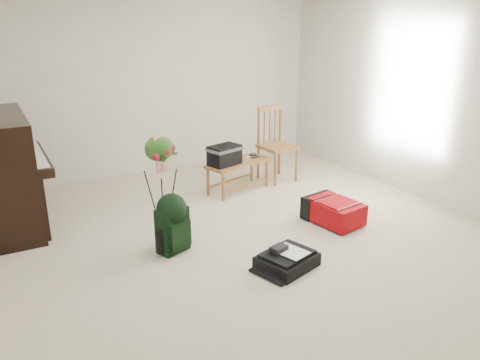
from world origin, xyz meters
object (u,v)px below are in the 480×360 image
piano (6,174)px  dining_chair (276,145)px  red_suitcase (331,210)px  green_backpack (172,220)px  bench (227,156)px  flower_stand (162,191)px  black_duffel (287,260)px

piano → dining_chair: bearing=-1.2°
red_suitcase → green_backpack: (-1.84, 0.18, 0.19)m
bench → flower_stand: 1.65m
green_backpack → red_suitcase: bearing=-26.6°
dining_chair → green_backpack: dining_chair is taller
piano → bench: piano is taller
red_suitcase → flower_stand: size_ratio=0.58×
red_suitcase → black_duffel: size_ratio=1.13×
dining_chair → black_duffel: 2.61m
dining_chair → red_suitcase: 1.65m
piano → dining_chair: (3.46, -0.07, -0.09)m
red_suitcase → black_duffel: (-1.03, -0.63, -0.06)m
green_backpack → flower_stand: size_ratio=0.51×
piano → flower_stand: 1.83m
dining_chair → flower_stand: 2.45m
dining_chair → black_duffel: dining_chair is taller
black_duffel → green_backpack: 1.18m
black_duffel → green_backpack: (-0.81, 0.82, 0.26)m
bench → green_backpack: (-1.25, -1.25, -0.16)m
piano → bench: size_ratio=1.54×
red_suitcase → piano: bearing=143.6°
bench → dining_chair: (0.87, 0.15, 0.01)m
piano → dining_chair: size_ratio=1.43×
piano → red_suitcase: (3.18, -1.65, -0.46)m
green_backpack → flower_stand: flower_stand is taller
red_suitcase → black_duffel: bearing=-157.5°
red_suitcase → green_backpack: bearing=165.4°
bench → red_suitcase: (0.59, -1.43, -0.35)m
black_duffel → dining_chair: bearing=42.4°
piano → red_suitcase: 3.62m
green_backpack → dining_chair: bearing=12.5°
dining_chair → flower_stand: flower_stand is taller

